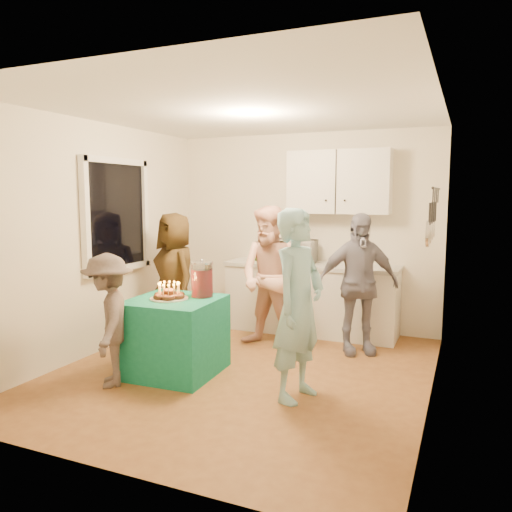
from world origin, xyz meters
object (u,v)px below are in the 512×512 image
at_px(party_table, 175,336).
at_px(man_birthday, 298,305).
at_px(microwave, 295,251).
at_px(child_near_left, 108,320).
at_px(counter, 311,300).
at_px(punch_jar, 202,280).
at_px(woman_back_right, 358,284).
at_px(woman_back_left, 175,277).
at_px(woman_back_center, 272,278).

distance_m(party_table, man_birthday, 1.42).
distance_m(microwave, party_table, 2.18).
bearing_deg(man_birthday, child_near_left, 116.18).
height_order(counter, punch_jar, punch_jar).
distance_m(counter, man_birthday, 2.19).
relative_size(punch_jar, woman_back_right, 0.21).
bearing_deg(man_birthday, punch_jar, 87.26).
distance_m(woman_back_left, woman_back_right, 2.20).
bearing_deg(counter, microwave, 180.00).
bearing_deg(child_near_left, counter, 118.45).
relative_size(punch_jar, child_near_left, 0.27).
height_order(punch_jar, child_near_left, child_near_left).
bearing_deg(woman_back_right, woman_back_left, 160.84).
distance_m(counter, woman_back_left, 1.77).
height_order(man_birthday, child_near_left, man_birthday).
bearing_deg(counter, man_birthday, -76.10).
relative_size(woman_back_right, child_near_left, 1.27).
xyz_separation_m(microwave, woman_back_right, (0.95, -0.61, -0.26)).
bearing_deg(party_table, child_near_left, -127.63).
distance_m(counter, party_table, 2.14).
xyz_separation_m(man_birthday, woman_back_center, (-0.75, 1.27, -0.01)).
relative_size(woman_back_center, woman_back_right, 1.05).
relative_size(party_table, man_birthday, 0.51).
height_order(party_table, woman_back_right, woman_back_right).
bearing_deg(child_near_left, woman_back_right, 98.61).
distance_m(microwave, woman_back_left, 1.58).
bearing_deg(woman_back_center, punch_jar, -104.32).
bearing_deg(punch_jar, child_near_left, -129.50).
distance_m(counter, microwave, 0.67).
bearing_deg(counter, party_table, -112.47).
bearing_deg(woman_back_right, woman_back_center, 163.93).
bearing_deg(microwave, man_birthday, -73.70).
xyz_separation_m(counter, man_birthday, (0.52, -2.09, 0.41)).
relative_size(man_birthday, child_near_left, 1.34).
height_order(punch_jar, woman_back_center, woman_back_center).
xyz_separation_m(punch_jar, woman_back_right, (1.34, 1.16, -0.13)).
height_order(counter, child_near_left, child_near_left).
distance_m(punch_jar, woman_back_center, 1.03).
bearing_deg(punch_jar, man_birthday, -15.66).
height_order(microwave, woman_back_center, woman_back_center).
relative_size(man_birthday, woman_back_left, 1.07).
bearing_deg(punch_jar, counter, 70.78).
distance_m(counter, child_near_left, 2.78).
bearing_deg(punch_jar, woman_back_left, 135.86).
distance_m(counter, punch_jar, 1.94).
height_order(woman_back_left, child_near_left, woman_back_left).
distance_m(punch_jar, woman_back_right, 1.78).
distance_m(party_table, woman_back_center, 1.38).
bearing_deg(party_table, punch_jar, 46.36).
distance_m(punch_jar, woman_back_left, 1.17).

